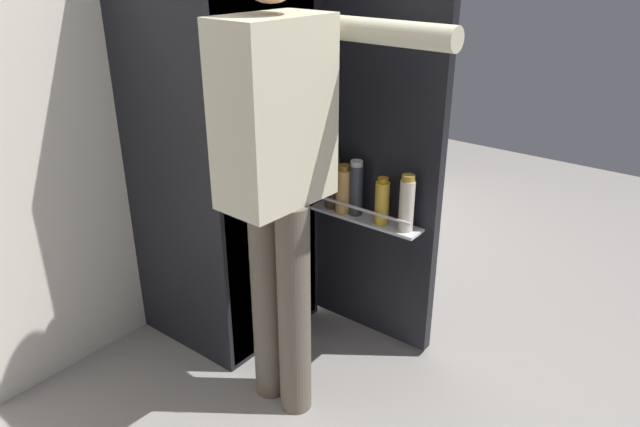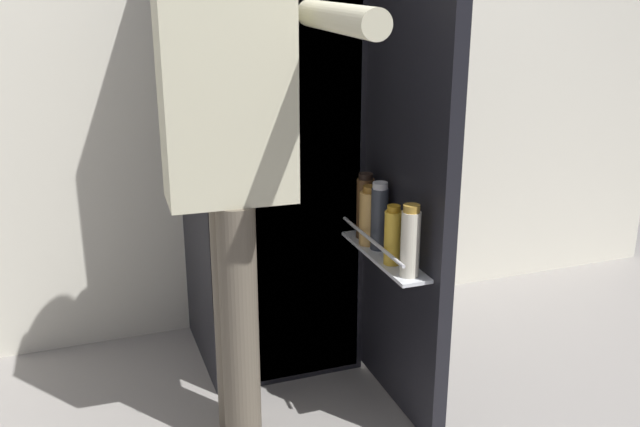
{
  "view_description": "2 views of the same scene",
  "coord_description": "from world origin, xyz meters",
  "views": [
    {
      "loc": [
        -1.65,
        -1.27,
        1.63
      ],
      "look_at": [
        -0.0,
        0.01,
        0.7
      ],
      "focal_mm": 33.39,
      "sensor_mm": 36.0,
      "label": 1
    },
    {
      "loc": [
        -0.73,
        -2.09,
        1.5
      ],
      "look_at": [
        -0.01,
        -0.09,
        0.79
      ],
      "focal_mm": 40.36,
      "sensor_mm": 36.0,
      "label": 2
    }
  ],
  "objects": [
    {
      "name": "refrigerator",
      "position": [
        0.03,
        0.49,
        0.91
      ],
      "size": [
        0.64,
        1.16,
        1.82
      ],
      "color": "black",
      "rests_on": "ground_plane"
    },
    {
      "name": "ground_plane",
      "position": [
        0.0,
        0.0,
        0.0
      ],
      "size": [
        6.6,
        6.6,
        0.0
      ],
      "primitive_type": "plane",
      "color": "gray"
    },
    {
      "name": "kitchen_wall",
      "position": [
        0.0,
        0.88,
        1.29
      ],
      "size": [
        4.4,
        0.1,
        2.58
      ],
      "primitive_type": "cube",
      "color": "silver",
      "rests_on": "ground_plane"
    },
    {
      "name": "person",
      "position": [
        -0.26,
        -0.02,
        1.02
      ],
      "size": [
        0.52,
        0.72,
        1.7
      ],
      "color": "#665B4C",
      "rests_on": "ground_plane"
    }
  ]
}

